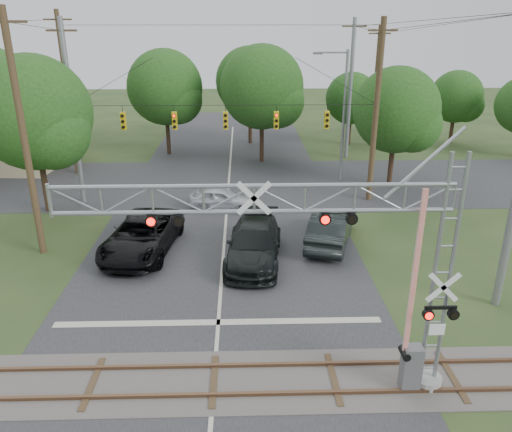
{
  "coord_description": "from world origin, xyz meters",
  "views": [
    {
      "loc": [
        1.02,
        -11.47,
        11.18
      ],
      "look_at": [
        1.56,
        7.5,
        3.77
      ],
      "focal_mm": 35.0,
      "sensor_mm": 36.0,
      "label": 1
    }
  ],
  "objects_px": {
    "pickup_black": "(142,235)",
    "car_dark": "(254,244)",
    "crossing_gantry": "(329,253)",
    "traffic_signal_span": "(240,115)",
    "streetlight": "(342,110)",
    "sedan_silver": "(222,199)"
  },
  "relations": [
    {
      "from": "pickup_black",
      "to": "car_dark",
      "type": "relative_size",
      "value": 1.05
    },
    {
      "from": "crossing_gantry",
      "to": "pickup_black",
      "type": "distance_m",
      "value": 13.69
    },
    {
      "from": "traffic_signal_span",
      "to": "streetlight",
      "type": "height_order",
      "value": "traffic_signal_span"
    },
    {
      "from": "crossing_gantry",
      "to": "pickup_black",
      "type": "relative_size",
      "value": 1.8
    },
    {
      "from": "car_dark",
      "to": "sedan_silver",
      "type": "xyz_separation_m",
      "value": [
        -1.87,
        7.49,
        -0.23
      ]
    },
    {
      "from": "traffic_signal_span",
      "to": "sedan_silver",
      "type": "relative_size",
      "value": 4.81
    },
    {
      "from": "traffic_signal_span",
      "to": "car_dark",
      "type": "bearing_deg",
      "value": -86.01
    },
    {
      "from": "pickup_black",
      "to": "sedan_silver",
      "type": "xyz_separation_m",
      "value": [
        3.87,
        6.29,
        -0.24
      ]
    },
    {
      "from": "car_dark",
      "to": "streetlight",
      "type": "xyz_separation_m",
      "value": [
        6.64,
        13.43,
        4.35
      ]
    },
    {
      "from": "crossing_gantry",
      "to": "traffic_signal_span",
      "type": "distance_m",
      "value": 18.57
    },
    {
      "from": "traffic_signal_span",
      "to": "pickup_black",
      "type": "distance_m",
      "value": 10.46
    },
    {
      "from": "pickup_black",
      "to": "car_dark",
      "type": "distance_m",
      "value": 5.87
    },
    {
      "from": "traffic_signal_span",
      "to": "sedan_silver",
      "type": "bearing_deg",
      "value": -130.02
    },
    {
      "from": "crossing_gantry",
      "to": "sedan_silver",
      "type": "height_order",
      "value": "crossing_gantry"
    },
    {
      "from": "pickup_black",
      "to": "car_dark",
      "type": "xyz_separation_m",
      "value": [
        5.74,
        -1.2,
        -0.0
      ]
    },
    {
      "from": "pickup_black",
      "to": "streetlight",
      "type": "bearing_deg",
      "value": 51.87
    },
    {
      "from": "car_dark",
      "to": "sedan_silver",
      "type": "distance_m",
      "value": 7.72
    },
    {
      "from": "sedan_silver",
      "to": "streetlight",
      "type": "relative_size",
      "value": 0.43
    },
    {
      "from": "crossing_gantry",
      "to": "streetlight",
      "type": "distance_m",
      "value": 23.3
    },
    {
      "from": "pickup_black",
      "to": "sedan_silver",
      "type": "relative_size",
      "value": 1.65
    },
    {
      "from": "crossing_gantry",
      "to": "sedan_silver",
      "type": "xyz_separation_m",
      "value": [
        -3.84,
        16.88,
        -4.19
      ]
    },
    {
      "from": "crossing_gantry",
      "to": "traffic_signal_span",
      "type": "bearing_deg",
      "value": 98.04
    }
  ]
}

